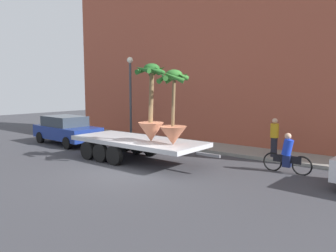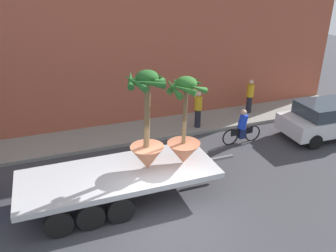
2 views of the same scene
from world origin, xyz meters
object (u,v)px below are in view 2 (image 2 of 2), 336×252
Objects in this scene: potted_palm_middle at (184,133)px; pedestrian_far_left at (198,109)px; pedestrian_near_gate at (250,96)px; parked_car at (327,119)px; potted_palm_rear at (147,133)px; flatbed_trailer at (111,179)px; cyclist at (242,128)px.

pedestrian_far_left is (2.45, 4.13, -1.02)m from potted_palm_middle.
pedestrian_near_gate is at bearing 40.68° from potted_palm_middle.
potted_palm_middle reaches higher than parked_car.
pedestrian_near_gate is (6.86, 4.80, -1.16)m from potted_palm_rear.
pedestrian_far_left is at bearing 39.27° from flatbed_trailer.
parked_car is 2.44× the size of pedestrian_far_left.
potted_palm_rear reaches higher than parked_car.
cyclist is 0.44× the size of parked_car.
potted_palm_rear is 1.10× the size of potted_palm_middle.
parked_car reaches higher than flatbed_trailer.
potted_palm_rear reaches higher than flatbed_trailer.
potted_palm_middle is at bearing -139.32° from pedestrian_near_gate.
potted_palm_middle is at bearing -120.73° from pedestrian_far_left.
potted_palm_rear is at bearing -145.03° from pedestrian_near_gate.
potted_palm_rear is 8.89m from parked_car.
potted_palm_rear is at bearing -170.33° from parked_car.
pedestrian_far_left is at bearing 152.68° from parked_car.
parked_car is at bearing -27.32° from pedestrian_far_left.
flatbed_trailer is 2.47× the size of potted_palm_middle.
parked_car is (3.81, -0.74, 0.16)m from cyclist.
potted_palm_rear is 5.55m from cyclist.
pedestrian_far_left is at bearing 59.27° from potted_palm_middle.
pedestrian_near_gate is 1.00× the size of pedestrian_far_left.
parked_car is (8.66, 1.48, -1.38)m from potted_palm_rear.
cyclist is 1.08× the size of pedestrian_near_gate.
flatbed_trailer is 2.70m from potted_palm_middle.
parked_car is at bearing 11.67° from potted_palm_middle.
flatbed_trailer is at bearing 175.40° from potted_palm_middle.
potted_palm_rear is 1.73× the size of cyclist.
pedestrian_far_left is at bearing -167.09° from pedestrian_near_gate.
cyclist is 3.29m from pedestrian_near_gate.
flatbed_trailer is 6.23m from pedestrian_far_left.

